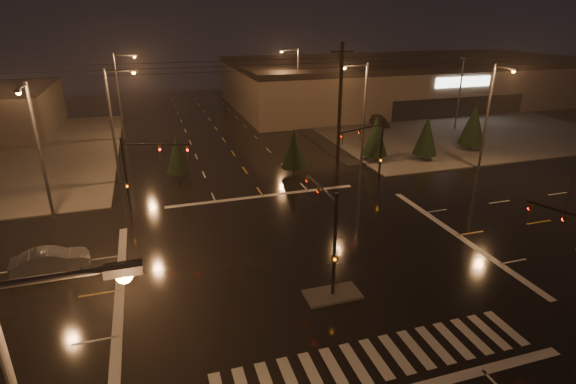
% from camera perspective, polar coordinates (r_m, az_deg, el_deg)
% --- Properties ---
extents(ground, '(140.00, 140.00, 0.00)m').
position_cam_1_polar(ground, '(28.15, 2.48, -8.60)').
color(ground, black).
rests_on(ground, ground).
extents(sidewalk_ne, '(36.00, 36.00, 0.12)m').
position_cam_1_polar(sidewalk_ne, '(66.83, 18.35, 8.36)').
color(sidewalk_ne, '#484641').
rests_on(sidewalk_ne, ground).
extents(median_island, '(3.00, 1.60, 0.15)m').
position_cam_1_polar(median_island, '(24.97, 5.67, -12.83)').
color(median_island, '#484641').
rests_on(median_island, ground).
extents(crosswalk, '(15.00, 2.60, 0.01)m').
position_cam_1_polar(crosswalk, '(21.50, 11.15, -20.04)').
color(crosswalk, beige).
rests_on(crosswalk, ground).
extents(stop_bar_far, '(16.00, 0.50, 0.01)m').
position_cam_1_polar(stop_bar_far, '(37.62, -3.20, -0.51)').
color(stop_bar_far, beige).
rests_on(stop_bar_far, ground).
extents(parking_lot, '(50.00, 24.00, 0.08)m').
position_cam_1_polar(parking_lot, '(68.33, 22.77, 8.03)').
color(parking_lot, black).
rests_on(parking_lot, ground).
extents(retail_building, '(60.20, 28.30, 7.20)m').
position_cam_1_polar(retail_building, '(82.02, 15.12, 13.69)').
color(retail_building, '#766554').
rests_on(retail_building, ground).
extents(signal_mast_median, '(0.25, 4.59, 6.00)m').
position_cam_1_polar(signal_mast_median, '(23.86, 5.12, -4.33)').
color(signal_mast_median, black).
rests_on(signal_mast_median, ground).
extents(signal_mast_ne, '(4.84, 1.86, 6.00)m').
position_cam_1_polar(signal_mast_ne, '(38.92, 10.75, 5.80)').
color(signal_mast_ne, black).
rests_on(signal_mast_ne, ground).
extents(signal_mast_nw, '(4.84, 1.86, 6.00)m').
position_cam_1_polar(signal_mast_nw, '(34.56, -18.41, 3.04)').
color(signal_mast_nw, black).
rests_on(signal_mast_nw, ground).
extents(streetlight_1, '(2.77, 0.32, 10.00)m').
position_cam_1_polar(streetlight_1, '(41.75, -21.11, 8.65)').
color(streetlight_1, '#38383A').
rests_on(streetlight_1, ground).
extents(streetlight_2, '(2.77, 0.32, 10.00)m').
position_cam_1_polar(streetlight_2, '(57.49, -20.47, 11.95)').
color(streetlight_2, '#38383A').
rests_on(streetlight_2, ground).
extents(streetlight_3, '(2.77, 0.32, 10.00)m').
position_cam_1_polar(streetlight_3, '(44.29, 9.34, 10.47)').
color(streetlight_3, '#38383A').
rests_on(streetlight_3, ground).
extents(streetlight_4, '(2.77, 0.32, 10.00)m').
position_cam_1_polar(streetlight_4, '(62.56, 1.01, 13.95)').
color(streetlight_4, '#38383A').
rests_on(streetlight_4, ground).
extents(streetlight_5, '(0.32, 2.77, 10.00)m').
position_cam_1_polar(streetlight_5, '(35.82, -29.24, 5.37)').
color(streetlight_5, '#38383A').
rests_on(streetlight_5, ground).
extents(streetlight_6, '(0.32, 2.77, 10.00)m').
position_cam_1_polar(streetlight_6, '(46.39, 24.29, 9.37)').
color(streetlight_6, '#38383A').
rests_on(streetlight_6, ground).
extents(utility_pole_1, '(2.20, 0.32, 12.00)m').
position_cam_1_polar(utility_pole_1, '(41.11, 6.57, 10.23)').
color(utility_pole_1, black).
rests_on(utility_pole_1, ground).
extents(conifer_0, '(2.55, 2.55, 4.68)m').
position_cam_1_polar(conifer_0, '(46.73, 11.08, 7.02)').
color(conifer_0, black).
rests_on(conifer_0, ground).
extents(conifer_1, '(2.48, 2.48, 4.58)m').
position_cam_1_polar(conifer_1, '(48.24, 17.15, 6.85)').
color(conifer_1, black).
rests_on(conifer_1, ground).
extents(conifer_2, '(2.85, 2.85, 5.16)m').
position_cam_1_polar(conifer_2, '(53.78, 22.49, 7.94)').
color(conifer_2, black).
rests_on(conifer_2, ground).
extents(conifer_3, '(2.19, 2.19, 4.13)m').
position_cam_1_polar(conifer_3, '(41.89, -13.85, 4.71)').
color(conifer_3, black).
rests_on(conifer_3, ground).
extents(conifer_4, '(2.39, 2.39, 4.43)m').
position_cam_1_polar(conifer_4, '(41.99, 0.76, 5.59)').
color(conifer_4, black).
rests_on(conifer_4, ground).
extents(car_parked, '(2.35, 4.71, 1.54)m').
position_cam_1_polar(car_parked, '(62.81, 11.42, 8.90)').
color(car_parked, black).
rests_on(car_parked, ground).
extents(car_crossing, '(4.40, 2.02, 1.40)m').
position_cam_1_polar(car_crossing, '(30.09, -27.93, -7.70)').
color(car_crossing, slate).
rests_on(car_crossing, ground).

